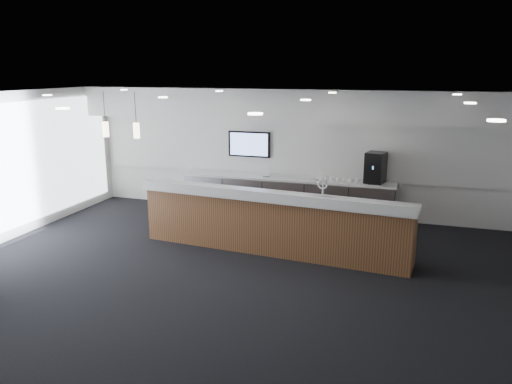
% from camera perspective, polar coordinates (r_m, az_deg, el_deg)
% --- Properties ---
extents(ground, '(10.00, 10.00, 0.00)m').
position_cam_1_polar(ground, '(8.70, -2.63, -9.30)').
color(ground, black).
rests_on(ground, ground).
extents(ceiling, '(10.00, 8.00, 0.02)m').
position_cam_1_polar(ceiling, '(8.01, -2.87, 10.83)').
color(ceiling, black).
rests_on(ceiling, back_wall).
extents(back_wall, '(10.00, 0.02, 3.00)m').
position_cam_1_polar(back_wall, '(11.99, 3.93, 4.62)').
color(back_wall, silver).
rests_on(back_wall, ground).
extents(soffit_bulkhead, '(10.00, 0.90, 0.70)m').
position_cam_1_polar(soffit_bulkhead, '(11.42, 3.47, 9.97)').
color(soffit_bulkhead, silver).
rests_on(soffit_bulkhead, back_wall).
extents(alcove_panel, '(9.80, 0.06, 1.40)m').
position_cam_1_polar(alcove_panel, '(11.94, 3.90, 5.07)').
color(alcove_panel, silver).
rests_on(alcove_panel, back_wall).
extents(back_credenza, '(5.06, 0.66, 0.95)m').
position_cam_1_polar(back_credenza, '(11.85, 3.43, -0.53)').
color(back_credenza, gray).
rests_on(back_credenza, ground).
extents(wall_tv, '(1.05, 0.08, 0.62)m').
position_cam_1_polar(wall_tv, '(12.15, -0.78, 5.49)').
color(wall_tv, black).
rests_on(wall_tv, back_wall).
extents(pendant_left, '(0.12, 0.12, 0.30)m').
position_cam_1_polar(pendant_left, '(9.86, -14.42, 6.61)').
color(pendant_left, '#FDEEC5').
rests_on(pendant_left, ceiling).
extents(pendant_right, '(0.12, 0.12, 0.30)m').
position_cam_1_polar(pendant_right, '(10.24, -17.77, 6.65)').
color(pendant_right, '#FDEEC5').
rests_on(pendant_right, ceiling).
extents(ceiling_can_lights, '(7.00, 5.00, 0.02)m').
position_cam_1_polar(ceiling_can_lights, '(8.01, -2.87, 10.62)').
color(ceiling_can_lights, white).
rests_on(ceiling_can_lights, ceiling).
extents(service_counter, '(5.35, 1.34, 1.49)m').
position_cam_1_polar(service_counter, '(9.56, 1.98, -3.46)').
color(service_counter, '#4D2919').
rests_on(service_counter, ground).
extents(coffee_machine, '(0.48, 0.56, 0.69)m').
position_cam_1_polar(coffee_machine, '(11.39, 13.50, 2.72)').
color(coffee_machine, black).
rests_on(coffee_machine, back_credenza).
extents(info_sign_left, '(0.18, 0.04, 0.25)m').
position_cam_1_polar(info_sign_left, '(11.75, 1.22, 2.34)').
color(info_sign_left, silver).
rests_on(info_sign_left, back_credenza).
extents(info_sign_right, '(0.17, 0.04, 0.22)m').
position_cam_1_polar(info_sign_right, '(11.46, 7.25, 1.87)').
color(info_sign_right, silver).
rests_on(info_sign_right, back_credenza).
extents(cup_0, '(0.10, 0.10, 0.09)m').
position_cam_1_polar(cup_0, '(11.38, 11.47, 1.29)').
color(cup_0, white).
rests_on(cup_0, back_credenza).
extents(cup_1, '(0.14, 0.14, 0.09)m').
position_cam_1_polar(cup_1, '(11.40, 10.77, 1.34)').
color(cup_1, white).
rests_on(cup_1, back_credenza).
extents(cup_2, '(0.12, 0.12, 0.09)m').
position_cam_1_polar(cup_2, '(11.41, 10.07, 1.38)').
color(cup_2, white).
rests_on(cup_2, back_credenza).
extents(cup_3, '(0.13, 0.13, 0.09)m').
position_cam_1_polar(cup_3, '(11.43, 9.38, 1.43)').
color(cup_3, white).
rests_on(cup_3, back_credenza).
extents(cup_4, '(0.13, 0.13, 0.09)m').
position_cam_1_polar(cup_4, '(11.45, 8.69, 1.48)').
color(cup_4, white).
rests_on(cup_4, back_credenza).
extents(cup_5, '(0.11, 0.11, 0.09)m').
position_cam_1_polar(cup_5, '(11.47, 8.00, 1.53)').
color(cup_5, white).
rests_on(cup_5, back_credenza).
extents(cup_6, '(0.14, 0.14, 0.09)m').
position_cam_1_polar(cup_6, '(11.50, 7.31, 1.58)').
color(cup_6, white).
rests_on(cup_6, back_credenza).
extents(cup_7, '(0.11, 0.11, 0.09)m').
position_cam_1_polar(cup_7, '(11.52, 6.63, 1.62)').
color(cup_7, white).
rests_on(cup_7, back_credenza).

